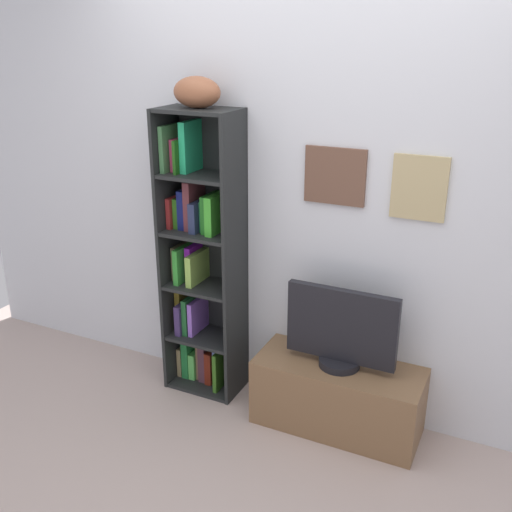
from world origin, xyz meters
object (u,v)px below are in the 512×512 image
at_px(bookshelf, 200,264).
at_px(football, 197,92).
at_px(tv_stand, 337,396).
at_px(television, 341,330).

height_order(bookshelf, football, football).
bearing_deg(football, bookshelf, 138.00).
relative_size(football, tv_stand, 0.30).
distance_m(football, tv_stand, 1.78).
distance_m(bookshelf, television, 0.91).
bearing_deg(football, television, -3.08).
relative_size(bookshelf, tv_stand, 1.87).
distance_m(football, television, 1.44).
height_order(tv_stand, television, television).
xyz_separation_m(football, tv_stand, (0.85, -0.05, -1.57)).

